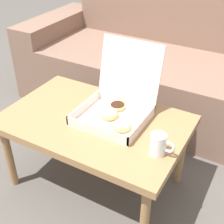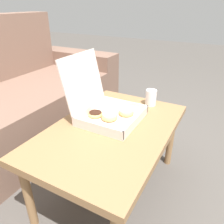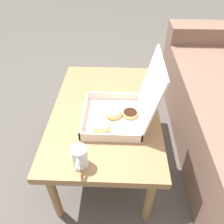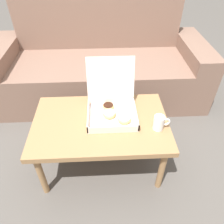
{
  "view_description": "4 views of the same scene",
  "coord_description": "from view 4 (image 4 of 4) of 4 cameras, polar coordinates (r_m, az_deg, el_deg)",
  "views": [
    {
      "loc": [
        0.74,
        -1.28,
        1.39
      ],
      "look_at": [
        0.08,
        -0.13,
        0.51
      ],
      "focal_mm": 50.0,
      "sensor_mm": 36.0,
      "label": 1
    },
    {
      "loc": [
        -0.91,
        -0.67,
        1.08
      ],
      "look_at": [
        0.08,
        -0.13,
        0.51
      ],
      "focal_mm": 35.0,
      "sensor_mm": 36.0,
      "label": 2
    },
    {
      "loc": [
        0.97,
        -0.09,
        1.29
      ],
      "look_at": [
        0.08,
        -0.13,
        0.51
      ],
      "focal_mm": 35.0,
      "sensor_mm": 36.0,
      "label": 3
    },
    {
      "loc": [
        0.02,
        -1.3,
        1.51
      ],
      "look_at": [
        0.08,
        -0.13,
        0.51
      ],
      "focal_mm": 35.0,
      "sensor_mm": 36.0,
      "label": 4
    }
  ],
  "objects": [
    {
      "name": "coffee_table",
      "position": [
        1.58,
        -2.99,
        -3.76
      ],
      "size": [
        0.96,
        0.62,
        0.46
      ],
      "color": "#997047",
      "rests_on": "ground_plane"
    },
    {
      "name": "pastry_box",
      "position": [
        1.57,
        0.1,
        1.82
      ],
      "size": [
        0.35,
        0.39,
        0.36
      ],
      "color": "silver",
      "rests_on": "coffee_table"
    },
    {
      "name": "couch",
      "position": [
        2.45,
        -3.23,
        11.62
      ],
      "size": [
        2.22,
        0.88,
        0.99
      ],
      "color": "#7A5B4C",
      "rests_on": "ground_plane"
    },
    {
      "name": "coffee_mug",
      "position": [
        1.49,
        12.24,
        -2.73
      ],
      "size": [
        0.11,
        0.07,
        0.11
      ],
      "color": "white",
      "rests_on": "coffee_table"
    },
    {
      "name": "ground_plane",
      "position": [
        1.99,
        -2.65,
        -8.78
      ],
      "size": [
        12.0,
        12.0,
        0.0
      ],
      "primitive_type": "plane",
      "color": "#514C47"
    }
  ]
}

